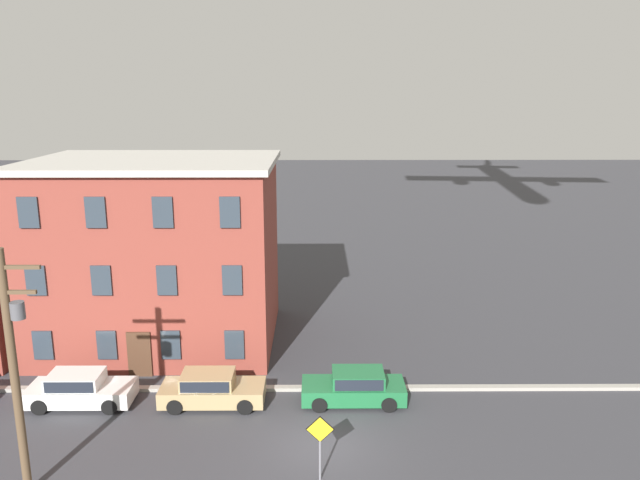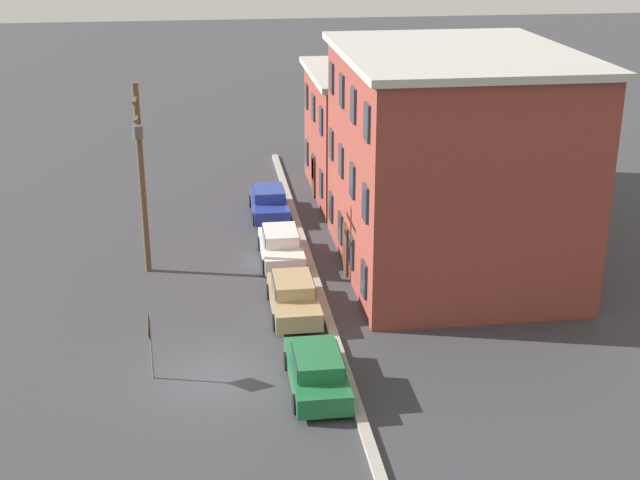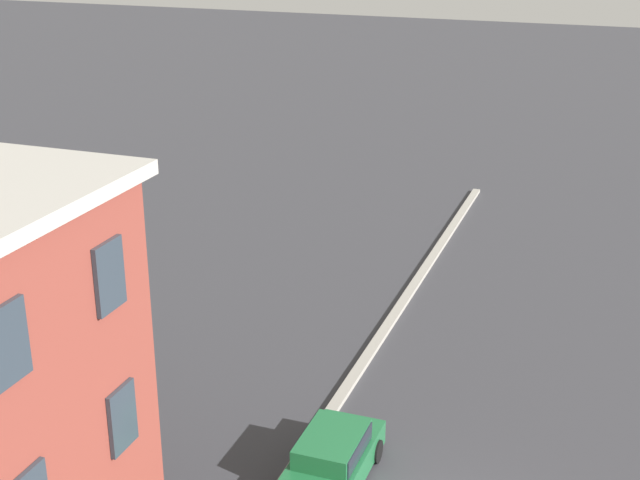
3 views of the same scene
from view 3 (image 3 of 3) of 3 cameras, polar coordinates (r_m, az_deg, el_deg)
The scene contains 1 object.
car_green at distance 24.14m, azimuth 0.67°, elevation -13.89°, with size 4.40×1.92×1.43m.
Camera 3 is at (-17.32, -3.17, 14.53)m, focal length 50.00 mm.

